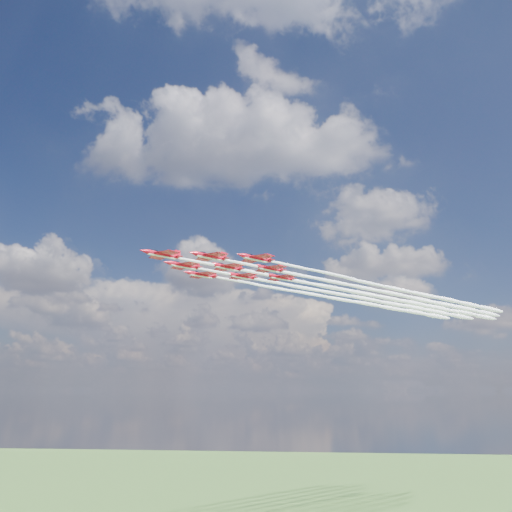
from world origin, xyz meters
name	(u,v)px	position (x,y,z in m)	size (l,w,h in m)	color
jet_lead	(329,287)	(31.50, 28.64, 82.45)	(94.97, 99.98, 2.92)	red
jet_row2_port	(364,288)	(43.33, 31.81, 82.45)	(94.97, 99.98, 2.92)	red
jet_row2_starb	(335,293)	(34.04, 40.62, 82.45)	(94.97, 99.98, 2.92)	red
jet_row3_port	(398,289)	(55.16, 34.97, 82.45)	(94.97, 99.98, 2.92)	red
jet_row3_centre	(368,294)	(45.87, 43.78, 82.45)	(94.97, 99.98, 2.92)	red
jet_row3_starb	(341,299)	(36.59, 52.59, 82.45)	(94.97, 99.98, 2.92)	red
jet_row4_port	(400,295)	(57.70, 46.95, 82.45)	(94.97, 99.98, 2.92)	red
jet_row4_starb	(371,300)	(48.42, 55.76, 82.45)	(94.97, 99.98, 2.92)	red
jet_tail	(401,301)	(60.24, 58.93, 82.45)	(94.97, 99.98, 2.92)	red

